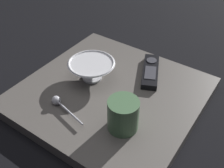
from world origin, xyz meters
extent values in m
plane|color=black|center=(0.00, 0.00, 0.00)|extent=(6.00, 6.00, 0.00)
cube|color=#5B5651|center=(0.00, 0.00, 0.02)|extent=(0.58, 0.56, 0.04)
cylinder|color=silver|center=(0.09, -0.02, 0.05)|extent=(0.07, 0.07, 0.01)
cone|color=silver|center=(0.09, -0.02, 0.08)|extent=(0.17, 0.17, 0.06)
torus|color=silver|center=(0.09, -0.02, 0.11)|extent=(0.16, 0.16, 0.01)
cylinder|color=#4C724C|center=(-0.12, 0.11, 0.09)|extent=(0.09, 0.09, 0.10)
cylinder|color=silver|center=(0.03, 0.17, 0.06)|extent=(0.13, 0.04, 0.01)
sphere|color=silver|center=(0.11, 0.15, 0.06)|extent=(0.03, 0.03, 0.03)
cube|color=black|center=(-0.07, -0.16, 0.05)|extent=(0.13, 0.19, 0.02)
cylinder|color=#3A3A42|center=(-0.04, -0.21, 0.07)|extent=(0.04, 0.04, 0.00)
cube|color=#3A3A42|center=(-0.08, -0.14, 0.07)|extent=(0.07, 0.08, 0.00)
camera|label=1|loc=(-0.39, 0.56, 0.64)|focal=43.11mm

